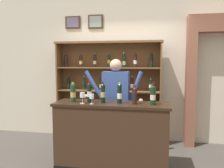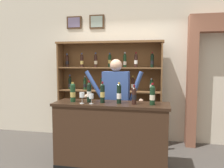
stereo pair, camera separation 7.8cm
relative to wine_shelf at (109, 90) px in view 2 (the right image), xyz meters
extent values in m
cube|color=beige|center=(0.31, 0.32, 0.62)|extent=(12.00, 0.16, 3.39)
cube|color=#422B19|center=(-0.83, 0.22, 1.41)|extent=(0.33, 0.02, 0.26)
cube|color=slate|center=(-0.83, 0.21, 1.41)|extent=(0.27, 0.01, 0.21)
cube|color=#422B19|center=(-0.32, 0.22, 1.41)|extent=(0.32, 0.02, 0.29)
cube|color=gray|center=(-0.32, 0.21, 1.41)|extent=(0.26, 0.01, 0.23)
cube|color=brown|center=(-1.04, -0.04, -0.05)|extent=(0.03, 0.32, 2.05)
cube|color=brown|center=(1.04, -0.04, -0.05)|extent=(0.03, 0.32, 2.05)
cube|color=brown|center=(0.00, 0.11, -0.05)|extent=(2.11, 0.02, 2.05)
cube|color=brown|center=(0.00, -0.04, -0.95)|extent=(2.05, 0.30, 0.03)
cylinder|color=#19381E|center=(-0.87, -0.07, -0.82)|extent=(0.07, 0.07, 0.23)
sphere|color=#19381E|center=(-0.87, -0.07, -0.70)|extent=(0.06, 0.06, 0.06)
cylinder|color=#19381E|center=(-0.87, -0.07, -0.68)|extent=(0.03, 0.03, 0.06)
cylinder|color=#99999E|center=(-0.87, -0.07, -0.66)|extent=(0.03, 0.03, 0.03)
cylinder|color=silver|center=(-0.87, -0.07, -0.86)|extent=(0.07, 0.07, 0.07)
cylinder|color=black|center=(-0.58, -0.05, -0.83)|extent=(0.07, 0.07, 0.22)
sphere|color=black|center=(-0.58, -0.05, -0.71)|extent=(0.06, 0.06, 0.06)
cylinder|color=black|center=(-0.58, -0.05, -0.68)|extent=(0.02, 0.02, 0.06)
cylinder|color=black|center=(-0.58, -0.05, -0.66)|extent=(0.03, 0.03, 0.03)
cylinder|color=silver|center=(-0.58, -0.05, -0.83)|extent=(0.07, 0.07, 0.07)
cylinder|color=black|center=(-0.31, -0.04, -0.83)|extent=(0.07, 0.07, 0.22)
sphere|color=black|center=(-0.31, -0.04, -0.71)|extent=(0.06, 0.06, 0.06)
cylinder|color=black|center=(-0.31, -0.04, -0.68)|extent=(0.03, 0.03, 0.07)
cylinder|color=maroon|center=(-0.31, -0.04, -0.65)|extent=(0.03, 0.03, 0.03)
cylinder|color=black|center=(-0.31, -0.04, -0.83)|extent=(0.07, 0.07, 0.07)
cylinder|color=black|center=(0.00, -0.04, -0.82)|extent=(0.07, 0.07, 0.23)
sphere|color=black|center=(0.00, -0.04, -0.70)|extent=(0.06, 0.06, 0.06)
cylinder|color=black|center=(0.00, -0.04, -0.67)|extent=(0.03, 0.03, 0.07)
cylinder|color=navy|center=(0.00, -0.04, -0.65)|extent=(0.03, 0.03, 0.03)
cylinder|color=black|center=(0.00, -0.04, -0.82)|extent=(0.07, 0.07, 0.07)
cylinder|color=#19381E|center=(0.27, -0.02, -0.82)|extent=(0.07, 0.07, 0.22)
sphere|color=#19381E|center=(0.27, -0.02, -0.71)|extent=(0.06, 0.06, 0.06)
cylinder|color=#19381E|center=(0.27, -0.02, -0.67)|extent=(0.03, 0.03, 0.08)
cylinder|color=#99999E|center=(0.27, -0.02, -0.64)|extent=(0.03, 0.03, 0.03)
cylinder|color=silver|center=(0.27, -0.02, -0.83)|extent=(0.07, 0.07, 0.07)
cylinder|color=black|center=(0.56, -0.06, -0.82)|extent=(0.07, 0.07, 0.24)
sphere|color=black|center=(0.56, -0.06, -0.70)|extent=(0.06, 0.06, 0.06)
cylinder|color=black|center=(0.56, -0.06, -0.67)|extent=(0.03, 0.03, 0.07)
cylinder|color=maroon|center=(0.56, -0.06, -0.64)|extent=(0.03, 0.03, 0.03)
cylinder|color=beige|center=(0.56, -0.06, -0.83)|extent=(0.07, 0.07, 0.08)
cylinder|color=#19381E|center=(0.89, -0.02, -0.83)|extent=(0.07, 0.07, 0.22)
sphere|color=#19381E|center=(0.89, -0.02, -0.71)|extent=(0.06, 0.06, 0.06)
cylinder|color=#19381E|center=(0.89, -0.02, -0.67)|extent=(0.03, 0.03, 0.08)
cylinder|color=navy|center=(0.89, -0.02, -0.64)|extent=(0.03, 0.03, 0.03)
cylinder|color=black|center=(0.89, -0.02, -0.86)|extent=(0.07, 0.07, 0.07)
cube|color=brown|center=(0.00, -0.04, -0.48)|extent=(2.05, 0.30, 0.02)
cylinder|color=black|center=(-0.83, 0.00, -0.36)|extent=(0.08, 0.08, 0.23)
sphere|color=black|center=(-0.83, 0.00, -0.24)|extent=(0.07, 0.07, 0.07)
cylinder|color=black|center=(-0.83, 0.00, -0.22)|extent=(0.03, 0.03, 0.06)
cylinder|color=#99999E|center=(-0.83, 0.00, -0.20)|extent=(0.03, 0.03, 0.03)
cylinder|color=beige|center=(-0.83, 0.00, -0.37)|extent=(0.08, 0.08, 0.07)
cylinder|color=black|center=(-0.48, -0.05, -0.36)|extent=(0.08, 0.08, 0.22)
sphere|color=black|center=(-0.48, -0.05, -0.24)|extent=(0.07, 0.07, 0.07)
cylinder|color=black|center=(-0.48, -0.05, -0.22)|extent=(0.04, 0.04, 0.06)
cylinder|color=#B79338|center=(-0.48, -0.05, -0.20)|extent=(0.04, 0.04, 0.03)
cylinder|color=beige|center=(-0.48, -0.05, -0.39)|extent=(0.08, 0.08, 0.07)
cylinder|color=#19381E|center=(-0.17, -0.03, -0.36)|extent=(0.08, 0.08, 0.23)
sphere|color=#19381E|center=(-0.17, -0.03, -0.24)|extent=(0.07, 0.07, 0.07)
cylinder|color=#19381E|center=(-0.17, -0.03, -0.20)|extent=(0.03, 0.03, 0.08)
cylinder|color=#99999E|center=(-0.17, -0.03, -0.17)|extent=(0.03, 0.03, 0.03)
cylinder|color=silver|center=(-0.17, -0.03, -0.35)|extent=(0.08, 0.08, 0.07)
cylinder|color=#19381E|center=(0.15, -0.01, -0.35)|extent=(0.08, 0.08, 0.23)
sphere|color=#19381E|center=(0.15, -0.01, -0.23)|extent=(0.07, 0.07, 0.07)
cylinder|color=#19381E|center=(0.15, -0.01, -0.20)|extent=(0.03, 0.03, 0.08)
cylinder|color=maroon|center=(0.15, -0.01, -0.17)|extent=(0.04, 0.04, 0.03)
cylinder|color=silver|center=(0.15, -0.01, -0.37)|extent=(0.08, 0.08, 0.07)
cylinder|color=#19381E|center=(0.52, -0.03, -0.36)|extent=(0.08, 0.08, 0.23)
sphere|color=#19381E|center=(0.52, -0.03, -0.24)|extent=(0.07, 0.07, 0.07)
cylinder|color=#19381E|center=(0.52, -0.03, -0.21)|extent=(0.04, 0.04, 0.06)
cylinder|color=maroon|center=(0.52, -0.03, -0.19)|extent=(0.04, 0.04, 0.03)
cylinder|color=black|center=(0.52, -0.03, -0.37)|extent=(0.08, 0.08, 0.07)
cylinder|color=black|center=(0.85, -0.07, -0.36)|extent=(0.08, 0.08, 0.23)
sphere|color=black|center=(0.85, -0.07, -0.23)|extent=(0.07, 0.07, 0.07)
cylinder|color=black|center=(0.85, -0.07, -0.21)|extent=(0.04, 0.04, 0.06)
cylinder|color=navy|center=(0.85, -0.07, -0.19)|extent=(0.04, 0.04, 0.03)
cylinder|color=black|center=(0.85, -0.07, -0.38)|extent=(0.08, 0.08, 0.07)
cube|color=brown|center=(0.00, -0.04, -0.02)|extent=(2.05, 0.30, 0.02)
cylinder|color=black|center=(-0.84, -0.05, 0.10)|extent=(0.06, 0.06, 0.22)
sphere|color=black|center=(-0.84, -0.05, 0.22)|extent=(0.06, 0.06, 0.06)
cylinder|color=black|center=(-0.84, -0.05, 0.25)|extent=(0.03, 0.03, 0.08)
cylinder|color=navy|center=(-0.84, -0.05, 0.28)|extent=(0.03, 0.03, 0.03)
cylinder|color=black|center=(-0.84, -0.05, 0.07)|extent=(0.07, 0.07, 0.07)
cylinder|color=#19381E|center=(-0.50, -0.07, 0.10)|extent=(0.06, 0.06, 0.21)
sphere|color=#19381E|center=(-0.50, -0.07, 0.21)|extent=(0.06, 0.06, 0.06)
cylinder|color=#19381E|center=(-0.50, -0.07, 0.24)|extent=(0.03, 0.03, 0.07)
cylinder|color=#99999E|center=(-0.50, -0.07, 0.27)|extent=(0.03, 0.03, 0.03)
cylinder|color=black|center=(-0.50, -0.07, 0.08)|extent=(0.07, 0.07, 0.07)
cylinder|color=#19381E|center=(-0.14, -0.06, 0.10)|extent=(0.06, 0.06, 0.21)
sphere|color=#19381E|center=(-0.14, -0.06, 0.21)|extent=(0.06, 0.06, 0.06)
cylinder|color=#19381E|center=(-0.14, -0.06, 0.24)|extent=(0.03, 0.03, 0.07)
cylinder|color=maroon|center=(-0.14, -0.06, 0.26)|extent=(0.03, 0.03, 0.03)
cylinder|color=beige|center=(-0.14, -0.06, 0.08)|extent=(0.07, 0.07, 0.07)
cylinder|color=black|center=(0.14, -0.04, 0.10)|extent=(0.06, 0.06, 0.22)
sphere|color=black|center=(0.14, -0.04, 0.22)|extent=(0.06, 0.06, 0.06)
cylinder|color=black|center=(0.14, -0.04, 0.24)|extent=(0.02, 0.02, 0.07)
cylinder|color=#99999E|center=(0.14, -0.04, 0.27)|extent=(0.03, 0.03, 0.03)
cylinder|color=tan|center=(0.14, -0.04, 0.08)|extent=(0.07, 0.07, 0.07)
cylinder|color=black|center=(0.48, -0.03, 0.10)|extent=(0.06, 0.06, 0.21)
sphere|color=black|center=(0.48, -0.03, 0.22)|extent=(0.06, 0.06, 0.06)
cylinder|color=black|center=(0.48, -0.03, 0.25)|extent=(0.03, 0.03, 0.08)
cylinder|color=#B79338|center=(0.48, -0.03, 0.28)|extent=(0.03, 0.03, 0.03)
cylinder|color=silver|center=(0.48, -0.03, 0.10)|extent=(0.07, 0.07, 0.07)
cylinder|color=black|center=(0.85, -0.08, 0.10)|extent=(0.06, 0.06, 0.20)
sphere|color=black|center=(0.85, -0.08, 0.20)|extent=(0.06, 0.06, 0.06)
cylinder|color=black|center=(0.85, -0.08, 0.22)|extent=(0.03, 0.03, 0.06)
cylinder|color=#99999E|center=(0.85, -0.08, 0.24)|extent=(0.03, 0.03, 0.03)
cylinder|color=silver|center=(0.85, -0.08, 0.10)|extent=(0.07, 0.07, 0.06)
cube|color=brown|center=(0.00, -0.04, 0.45)|extent=(2.05, 0.30, 0.02)
cylinder|color=black|center=(-0.91, -0.01, 0.57)|extent=(0.07, 0.07, 0.21)
sphere|color=black|center=(-0.91, -0.01, 0.68)|extent=(0.06, 0.06, 0.06)
cylinder|color=black|center=(-0.91, -0.01, 0.71)|extent=(0.03, 0.03, 0.06)
cylinder|color=navy|center=(-0.91, -0.01, 0.73)|extent=(0.03, 0.03, 0.03)
cylinder|color=black|center=(-0.91, -0.01, 0.55)|extent=(0.07, 0.07, 0.07)
cylinder|color=black|center=(-0.56, -0.06, 0.57)|extent=(0.07, 0.07, 0.22)
sphere|color=black|center=(-0.56, -0.06, 0.68)|extent=(0.06, 0.06, 0.06)
cylinder|color=black|center=(-0.56, -0.06, 0.71)|extent=(0.02, 0.02, 0.07)
cylinder|color=navy|center=(-0.56, -0.06, 0.73)|extent=(0.03, 0.03, 0.03)
cylinder|color=tan|center=(-0.56, -0.06, 0.55)|extent=(0.07, 0.07, 0.07)
cylinder|color=black|center=(-0.28, -0.03, 0.57)|extent=(0.07, 0.07, 0.22)
sphere|color=black|center=(-0.28, -0.03, 0.68)|extent=(0.06, 0.06, 0.06)
cylinder|color=black|center=(-0.28, -0.03, 0.71)|extent=(0.03, 0.03, 0.08)
cylinder|color=navy|center=(-0.28, -0.03, 0.74)|extent=(0.03, 0.03, 0.03)
cylinder|color=beige|center=(-0.28, -0.03, 0.55)|extent=(0.07, 0.07, 0.07)
cylinder|color=black|center=(0.01, -0.01, 0.57)|extent=(0.07, 0.07, 0.22)
sphere|color=black|center=(0.01, -0.01, 0.68)|extent=(0.06, 0.06, 0.06)
cylinder|color=black|center=(0.01, -0.01, 0.71)|extent=(0.02, 0.02, 0.06)
cylinder|color=navy|center=(0.01, -0.01, 0.73)|extent=(0.03, 0.03, 0.03)
cylinder|color=tan|center=(0.01, -0.01, 0.57)|extent=(0.07, 0.07, 0.07)
cylinder|color=#19381E|center=(0.32, -0.01, 0.57)|extent=(0.07, 0.07, 0.22)
sphere|color=#19381E|center=(0.32, -0.01, 0.69)|extent=(0.06, 0.06, 0.06)
cylinder|color=#19381E|center=(0.32, -0.01, 0.72)|extent=(0.03, 0.03, 0.07)
cylinder|color=#99999E|center=(0.32, -0.01, 0.75)|extent=(0.04, 0.04, 0.03)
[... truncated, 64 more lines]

